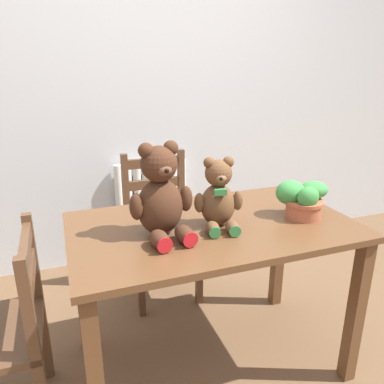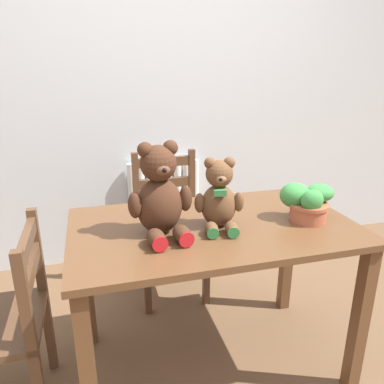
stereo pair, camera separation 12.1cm
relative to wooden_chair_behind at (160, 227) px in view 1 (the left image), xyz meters
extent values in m
cube|color=silver|center=(0.06, 0.58, 0.83)|extent=(8.00, 0.04, 2.60)
cylinder|color=white|center=(-0.18, 0.51, -0.08)|extent=(0.06, 0.06, 0.77)
cylinder|color=white|center=(-0.10, 0.51, -0.08)|extent=(0.06, 0.06, 0.77)
cylinder|color=white|center=(-0.03, 0.51, -0.08)|extent=(0.06, 0.06, 0.77)
cylinder|color=white|center=(0.04, 0.51, -0.08)|extent=(0.06, 0.06, 0.77)
cylinder|color=white|center=(0.11, 0.51, -0.08)|extent=(0.06, 0.06, 0.77)
cylinder|color=white|center=(0.18, 0.51, -0.08)|extent=(0.06, 0.06, 0.77)
cylinder|color=white|center=(0.25, 0.51, -0.08)|extent=(0.06, 0.06, 0.77)
cylinder|color=white|center=(0.32, 0.51, -0.08)|extent=(0.06, 0.06, 0.77)
cube|color=white|center=(0.07, 0.51, -0.45)|extent=(0.57, 0.10, 0.04)
cube|color=brown|center=(0.06, -0.72, 0.30)|extent=(1.28, 0.76, 0.03)
cube|color=brown|center=(-0.53, -1.04, -0.09)|extent=(0.06, 0.06, 0.75)
cube|color=brown|center=(0.65, -1.04, -0.09)|extent=(0.06, 0.06, 0.75)
cube|color=brown|center=(-0.53, -0.39, -0.09)|extent=(0.06, 0.06, 0.75)
cube|color=brown|center=(0.65, -0.39, -0.09)|extent=(0.06, 0.06, 0.75)
cube|color=brown|center=(0.00, -0.05, -0.02)|extent=(0.42, 0.39, 0.03)
cube|color=brown|center=(0.19, -0.22, -0.25)|extent=(0.04, 0.04, 0.43)
cube|color=brown|center=(-0.19, -0.22, -0.25)|extent=(0.04, 0.04, 0.43)
cube|color=brown|center=(0.19, 0.13, 0.00)|extent=(0.04, 0.04, 0.94)
cube|color=brown|center=(-0.19, 0.13, 0.00)|extent=(0.04, 0.04, 0.94)
cube|color=brown|center=(0.00, 0.13, 0.40)|extent=(0.34, 0.03, 0.06)
cube|color=brown|center=(0.00, 0.13, 0.26)|extent=(0.34, 0.03, 0.06)
cube|color=brown|center=(-0.73, -0.94, -0.03)|extent=(0.04, 0.04, 0.86)
cube|color=brown|center=(-0.73, -0.53, -0.03)|extent=(0.04, 0.04, 0.86)
cube|color=brown|center=(-0.73, -0.73, 0.34)|extent=(0.03, 0.36, 0.06)
cube|color=brown|center=(-0.73, -0.73, 0.21)|extent=(0.03, 0.36, 0.06)
ellipsoid|color=#472819|center=(-0.19, -0.73, 0.43)|extent=(0.21, 0.19, 0.24)
sphere|color=#472819|center=(-0.19, -0.73, 0.62)|extent=(0.15, 0.15, 0.15)
sphere|color=#472819|center=(-0.14, -0.73, 0.68)|extent=(0.06, 0.06, 0.06)
sphere|color=#472819|center=(-0.24, -0.74, 0.68)|extent=(0.06, 0.06, 0.06)
ellipsoid|color=brown|center=(-0.18, -0.79, 0.61)|extent=(0.07, 0.06, 0.05)
sphere|color=black|center=(-0.18, -0.81, 0.61)|extent=(0.02, 0.02, 0.02)
ellipsoid|color=#472819|center=(-0.08, -0.74, 0.46)|extent=(0.06, 0.06, 0.11)
ellipsoid|color=#472819|center=(-0.30, -0.76, 0.46)|extent=(0.06, 0.06, 0.11)
ellipsoid|color=#472819|center=(-0.12, -0.85, 0.35)|extent=(0.08, 0.13, 0.07)
cylinder|color=red|center=(-0.12, -0.91, 0.35)|extent=(0.06, 0.01, 0.06)
ellipsoid|color=#472819|center=(-0.23, -0.86, 0.35)|extent=(0.08, 0.13, 0.07)
cylinder|color=red|center=(-0.22, -0.92, 0.35)|extent=(0.06, 0.01, 0.06)
ellipsoid|color=brown|center=(0.08, -0.73, 0.41)|extent=(0.18, 0.16, 0.19)
sphere|color=brown|center=(0.08, -0.73, 0.55)|extent=(0.12, 0.12, 0.12)
sphere|color=brown|center=(0.12, -0.74, 0.60)|extent=(0.05, 0.05, 0.05)
sphere|color=brown|center=(0.03, -0.72, 0.60)|extent=(0.05, 0.05, 0.05)
ellipsoid|color=#8C5F3F|center=(0.07, -0.78, 0.54)|extent=(0.06, 0.05, 0.04)
sphere|color=black|center=(0.06, -0.80, 0.55)|extent=(0.02, 0.02, 0.02)
ellipsoid|color=brown|center=(0.16, -0.76, 0.43)|extent=(0.05, 0.05, 0.09)
ellipsoid|color=brown|center=(-0.01, -0.73, 0.43)|extent=(0.05, 0.05, 0.09)
ellipsoid|color=brown|center=(0.10, -0.84, 0.34)|extent=(0.07, 0.10, 0.06)
cylinder|color=#337F42|center=(0.09, -0.88, 0.34)|extent=(0.05, 0.02, 0.05)
ellipsoid|color=brown|center=(0.01, -0.82, 0.34)|extent=(0.07, 0.10, 0.06)
cylinder|color=#337F42|center=(0.01, -0.87, 0.34)|extent=(0.05, 0.02, 0.05)
cube|color=#337F42|center=(0.06, -0.79, 0.49)|extent=(0.06, 0.03, 0.03)
cylinder|color=#B25B3D|center=(0.49, -0.79, 0.35)|extent=(0.17, 0.17, 0.09)
cylinder|color=#B25B3D|center=(0.49, -0.79, 0.39)|extent=(0.18, 0.18, 0.02)
ellipsoid|color=#3D8E42|center=(0.56, -0.77, 0.44)|extent=(0.13, 0.11, 0.08)
ellipsoid|color=#3D8E42|center=(0.45, -0.74, 0.42)|extent=(0.14, 0.13, 0.12)
ellipsoid|color=#3D8E42|center=(0.48, -0.83, 0.43)|extent=(0.11, 0.08, 0.10)
camera|label=1|loc=(-0.56, -2.15, 1.00)|focal=35.00mm
camera|label=2|loc=(-0.45, -2.19, 1.00)|focal=35.00mm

